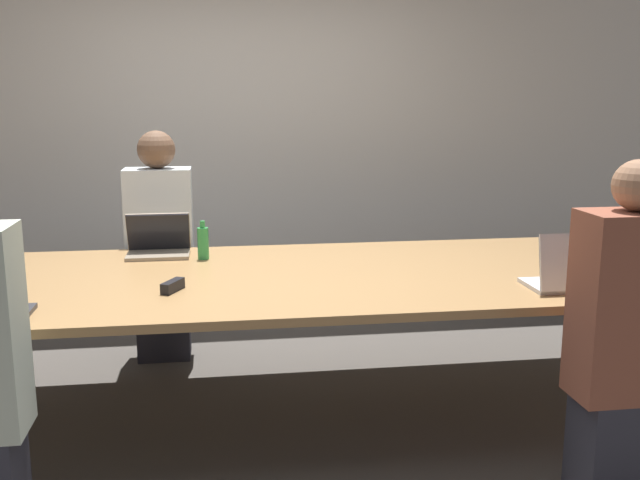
# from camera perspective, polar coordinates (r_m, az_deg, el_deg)

# --- Properties ---
(ground_plane) EXTENTS (24.00, 24.00, 0.00)m
(ground_plane) POSITION_cam_1_polar(r_m,az_deg,el_deg) (3.82, -4.69, -13.69)
(ground_plane) COLOR #4C4742
(curtain_wall) EXTENTS (12.00, 0.06, 2.80)m
(curtain_wall) POSITION_cam_1_polar(r_m,az_deg,el_deg) (5.39, -6.27, 9.01)
(curtain_wall) COLOR beige
(curtain_wall) RESTS_ON ground_plane
(conference_table) EXTENTS (4.64, 1.45, 0.74)m
(conference_table) POSITION_cam_1_polar(r_m,az_deg,el_deg) (3.58, -4.87, -3.49)
(conference_table) COLOR #9E7547
(conference_table) RESTS_ON ground_plane
(laptop_near_right) EXTENTS (0.36, 0.27, 0.27)m
(laptop_near_right) POSITION_cam_1_polar(r_m,az_deg,el_deg) (3.47, 19.43, -2.54)
(laptop_near_right) COLOR silver
(laptop_near_right) RESTS_ON conference_table
(person_near_right) EXTENTS (0.40, 0.24, 1.39)m
(person_near_right) POSITION_cam_1_polar(r_m,az_deg,el_deg) (3.06, 23.21, -7.56)
(person_near_right) COLOR #2D2D38
(person_near_right) RESTS_ON ground_plane
(cup_near_right) EXTENTS (0.08, 0.08, 0.10)m
(cup_near_right) POSITION_cam_1_polar(r_m,az_deg,el_deg) (3.67, 22.39, -2.49)
(cup_near_right) COLOR white
(cup_near_right) RESTS_ON conference_table
(laptop_far_midleft) EXTENTS (0.35, 0.24, 0.24)m
(laptop_far_midleft) POSITION_cam_1_polar(r_m,az_deg,el_deg) (4.09, -12.80, -0.25)
(laptop_far_midleft) COLOR gray
(laptop_far_midleft) RESTS_ON conference_table
(person_far_midleft) EXTENTS (0.40, 0.24, 1.42)m
(person_far_midleft) POSITION_cam_1_polar(r_m,az_deg,el_deg) (4.50, -12.63, -0.72)
(person_far_midleft) COLOR #2D2D38
(person_far_midleft) RESTS_ON ground_plane
(bottle_far_midleft) EXTENTS (0.06, 0.06, 0.21)m
(bottle_far_midleft) POSITION_cam_1_polar(r_m,az_deg,el_deg) (3.95, -9.34, -0.21)
(bottle_far_midleft) COLOR green
(bottle_far_midleft) RESTS_ON conference_table
(stapler) EXTENTS (0.11, 0.15, 0.05)m
(stapler) POSITION_cam_1_polar(r_m,az_deg,el_deg) (3.33, -11.70, -3.62)
(stapler) COLOR black
(stapler) RESTS_ON conference_table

